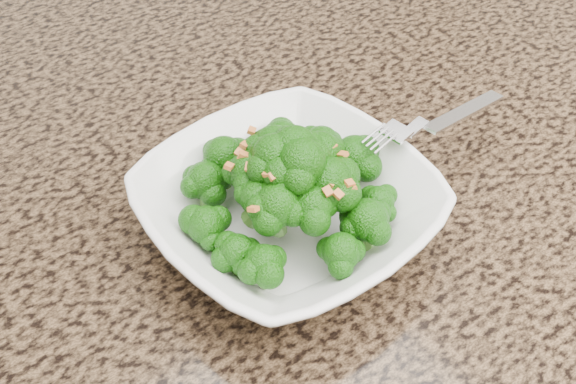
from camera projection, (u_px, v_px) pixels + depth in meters
cabinet at (325, 383)px, 1.05m from camera, size 1.55×0.95×0.87m
granite_counter at (342, 151)px, 0.73m from camera, size 1.64×1.04×0.03m
bowl at (288, 209)px, 0.61m from camera, size 0.25×0.25×0.06m
broccoli_pile at (288, 155)px, 0.57m from camera, size 0.21×0.21×0.07m
garlic_topping at (288, 119)px, 0.54m from camera, size 0.13×0.13×0.01m
fork at (419, 125)px, 0.64m from camera, size 0.20×0.06×0.01m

